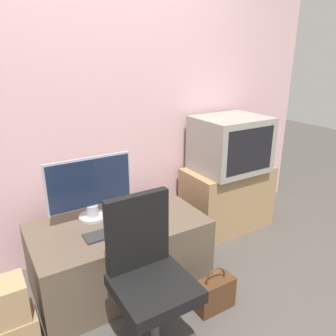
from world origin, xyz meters
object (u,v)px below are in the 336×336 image
at_px(crt_tv, 230,144).
at_px(office_chair, 150,290).
at_px(keyboard, 109,233).
at_px(main_monitor, 90,188).
at_px(cardboard_box_lower, 12,333).
at_px(handbag, 215,294).
at_px(mouse, 142,223).

distance_m(crt_tv, office_chair, 1.58).
xyz_separation_m(keyboard, office_chair, (0.03, -0.51, -0.11)).
relative_size(main_monitor, crt_tv, 1.00).
relative_size(crt_tv, cardboard_box_lower, 2.20).
bearing_deg(cardboard_box_lower, main_monitor, 31.35).
height_order(crt_tv, handbag, crt_tv).
distance_m(office_chair, cardboard_box_lower, 0.84).
xyz_separation_m(mouse, crt_tv, (1.06, 0.32, 0.34)).
bearing_deg(main_monitor, keyboard, -86.18).
xyz_separation_m(keyboard, cardboard_box_lower, (-0.66, -0.12, -0.39)).
bearing_deg(main_monitor, office_chair, -86.82).
xyz_separation_m(crt_tv, handbag, (-0.77, -0.78, -0.73)).
bearing_deg(cardboard_box_lower, mouse, 6.91).
height_order(office_chair, handbag, office_chair).
distance_m(keyboard, handbag, 0.80).
height_order(keyboard, office_chair, office_chair).
distance_m(mouse, office_chair, 0.55).
bearing_deg(main_monitor, cardboard_box_lower, -148.65).
bearing_deg(mouse, office_chair, -112.55).
height_order(main_monitor, handbag, main_monitor).
relative_size(main_monitor, handbag, 1.94).
bearing_deg(office_chair, handbag, 4.07).
relative_size(main_monitor, office_chair, 0.67).
xyz_separation_m(main_monitor, handbag, (0.54, -0.75, -0.61)).
relative_size(cardboard_box_lower, handbag, 0.89).
xyz_separation_m(cardboard_box_lower, handbag, (1.18, -0.36, 0.01)).
xyz_separation_m(office_chair, handbag, (0.50, 0.04, -0.27)).
relative_size(keyboard, office_chair, 0.36).
bearing_deg(main_monitor, handbag, -54.10).
xyz_separation_m(main_monitor, crt_tv, (1.31, 0.04, 0.12)).
xyz_separation_m(keyboard, crt_tv, (1.29, 0.31, 0.35)).
distance_m(keyboard, office_chair, 0.52).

